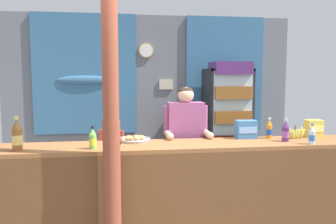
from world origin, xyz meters
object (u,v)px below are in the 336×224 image
Objects in this scene: soda_bottle_water at (312,135)px; snack_box_instant_noodle at (314,128)px; plastic_lawn_chair at (108,155)px; pastry_tray at (134,139)px; snack_box_biscuit at (246,129)px; soda_bottle_iced_tea at (17,136)px; bottle_shelf_rack at (178,141)px; banana_bunch at (295,133)px; soda_bottle_orange_soda at (269,130)px; soda_bottle_grape_soda at (286,132)px; drink_fridge at (228,114)px; soda_bottle_lime_soda at (93,139)px; stall_counter at (187,182)px; shopkeeper at (186,135)px; timber_post at (111,126)px.

snack_box_instant_noodle is at bearing 56.61° from soda_bottle_water.
plastic_lawn_chair is 2.93m from snack_box_instant_noodle.
snack_box_instant_noodle is at bearing -0.55° from pastry_tray.
snack_box_biscuit is (-0.82, 0.01, 0.00)m from snack_box_instant_noodle.
soda_bottle_iced_tea is 2.39m from snack_box_biscuit.
banana_bunch is (0.99, -2.05, 0.44)m from bottle_shelf_rack.
pastry_tray is (-1.52, 0.05, -0.08)m from soda_bottle_orange_soda.
soda_bottle_grape_soda is (0.10, -0.19, 0.00)m from soda_bottle_orange_soda.
drink_fridge is 0.95m from bottle_shelf_rack.
soda_bottle_lime_soda is at bearing -168.55° from snack_box_biscuit.
pastry_tray is (-0.52, 0.33, 0.40)m from stall_counter.
drink_fridge is 1.86m from snack_box_instant_noodle.
snack_box_instant_noodle is (1.56, 0.31, 0.47)m from stall_counter.
drink_fridge reaches higher than shopkeeper.
soda_bottle_grape_soda reaches higher than bottle_shelf_rack.
soda_bottle_water is at bearing -2.02° from soda_bottle_iced_tea.
stall_counter reaches higher than plastic_lawn_chair.
soda_bottle_water reaches higher than pastry_tray.
timber_post is 2.10m from banana_bunch.
soda_bottle_grape_soda is 0.52m from snack_box_instant_noodle.
soda_bottle_water is 0.27m from soda_bottle_grape_soda.
plastic_lawn_chair is (-0.13, 2.11, -0.74)m from timber_post.
banana_bunch is at bearing 13.84° from timber_post.
timber_post reaches higher than shopkeeper.
snack_box_biscuit is at bearing 179.30° from snack_box_instant_noodle.
soda_bottle_lime_soda is at bearing -173.92° from banana_bunch.
soda_bottle_orange_soda is 1.10× the size of soda_bottle_water.
drink_fridge is at bearing 78.29° from snack_box_biscuit.
shopkeeper is at bearing 46.00° from timber_post.
timber_post is 1.88m from soda_bottle_grape_soda.
shopkeeper is at bearing -51.68° from plastic_lawn_chair.
bottle_shelf_rack is 4.63× the size of soda_bottle_grape_soda.
timber_post reaches higher than soda_bottle_water.
shopkeeper is (-1.01, -1.52, -0.07)m from drink_fridge.
drink_fridge reaches higher than plastic_lawn_chair.
soda_bottle_orange_soda is 1.04× the size of snack_box_biscuit.
soda_bottle_orange_soda is 0.26m from snack_box_biscuit.
shopkeeper is at bearing 153.02° from soda_bottle_grape_soda.
soda_bottle_lime_soda reaches higher than snack_box_instant_noodle.
soda_bottle_grape_soda is 0.71× the size of pastry_tray.
timber_post is at bearing -17.94° from soda_bottle_iced_tea.
stall_counter is 11.65× the size of soda_bottle_iced_tea.
snack_box_instant_noodle is at bearing 7.51° from soda_bottle_lime_soda.
soda_bottle_lime_soda is (0.70, -0.02, -0.05)m from soda_bottle_iced_tea.
timber_post is 3.04m from drink_fridge.
drink_fridge is (1.11, 2.12, 0.45)m from stall_counter.
soda_bottle_lime_soda is at bearing -172.49° from snack_box_instant_noodle.
drink_fridge reaches higher than pastry_tray.
plastic_lawn_chair is 1.65m from shopkeeper.
shopkeeper is 7.94× the size of snack_box_instant_noodle.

